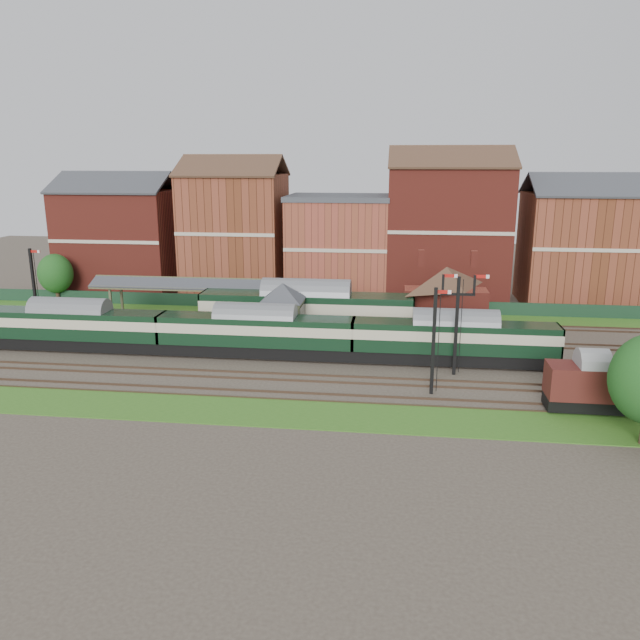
# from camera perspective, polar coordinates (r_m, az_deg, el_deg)

# --- Properties ---
(ground) EXTENTS (160.00, 160.00, 0.00)m
(ground) POSITION_cam_1_polar(r_m,az_deg,el_deg) (54.18, -0.86, -3.58)
(ground) COLOR #473D33
(ground) RESTS_ON ground
(grass_back) EXTENTS (90.00, 4.50, 0.06)m
(grass_back) POSITION_cam_1_polar(r_m,az_deg,el_deg) (69.43, 0.97, 0.52)
(grass_back) COLOR #2D6619
(grass_back) RESTS_ON ground
(grass_front) EXTENTS (90.00, 5.00, 0.06)m
(grass_front) POSITION_cam_1_polar(r_m,az_deg,el_deg) (43.06, -3.11, -8.48)
(grass_front) COLOR #2D6619
(grass_front) RESTS_ON ground
(fence) EXTENTS (90.00, 0.12, 1.50)m
(fence) POSITION_cam_1_polar(r_m,az_deg,el_deg) (71.20, 1.15, 1.47)
(fence) COLOR #193823
(fence) RESTS_ON ground
(platform) EXTENTS (55.00, 3.40, 1.00)m
(platform) POSITION_cam_1_polar(r_m,az_deg,el_deg) (64.07, -4.08, -0.28)
(platform) COLOR #2D2D2D
(platform) RESTS_ON ground
(signal_box) EXTENTS (5.40, 5.40, 6.00)m
(signal_box) POSITION_cam_1_polar(r_m,az_deg,el_deg) (56.85, -3.42, 0.61)
(signal_box) COLOR #657351
(signal_box) RESTS_ON ground
(brick_hut) EXTENTS (3.20, 2.64, 2.94)m
(brick_hut) POSITION_cam_1_polar(r_m,az_deg,el_deg) (56.49, 4.62, -1.60)
(brick_hut) COLOR brown
(brick_hut) RESTS_ON ground
(station_building) EXTENTS (8.10, 8.10, 5.90)m
(station_building) POSITION_cam_1_polar(r_m,az_deg,el_deg) (62.26, 11.41, 2.30)
(station_building) COLOR maroon
(station_building) RESTS_ON platform
(canopy) EXTENTS (26.00, 3.89, 4.08)m
(canopy) POSITION_cam_1_polar(r_m,az_deg,el_deg) (64.58, -9.39, 3.40)
(canopy) COLOR #535937
(canopy) RESTS_ON platform
(semaphore_bracket) EXTENTS (3.60, 0.25, 8.18)m
(semaphore_bracket) POSITION_cam_1_polar(r_m,az_deg,el_deg) (50.23, 12.44, 0.11)
(semaphore_bracket) COLOR black
(semaphore_bracket) RESTS_ON ground
(semaphore_platform_end) EXTENTS (1.23, 0.25, 8.00)m
(semaphore_platform_end) POSITION_cam_1_polar(r_m,az_deg,el_deg) (70.88, -24.68, 2.89)
(semaphore_platform_end) COLOR black
(semaphore_platform_end) RESTS_ON ground
(semaphore_siding) EXTENTS (1.23, 0.25, 8.00)m
(semaphore_siding) POSITION_cam_1_polar(r_m,az_deg,el_deg) (45.86, 10.38, -1.78)
(semaphore_siding) COLOR black
(semaphore_siding) RESTS_ON ground
(town_backdrop) EXTENTS (69.00, 10.00, 16.00)m
(town_backdrop) POSITION_cam_1_polar(r_m,az_deg,el_deg) (76.97, 1.60, 7.19)
(town_backdrop) COLOR maroon
(town_backdrop) RESTS_ON ground
(dmu_train) EXTENTS (50.89, 2.68, 3.91)m
(dmu_train) POSITION_cam_1_polar(r_m,az_deg,el_deg) (54.36, -5.89, -1.07)
(dmu_train) COLOR black
(dmu_train) RESTS_ON ground
(platform_railcar) EXTENTS (20.43, 3.22, 4.71)m
(platform_railcar) POSITION_cam_1_polar(r_m,az_deg,el_deg) (59.80, -1.24, 0.88)
(platform_railcar) COLOR black
(platform_railcar) RESTS_ON ground
(goods_van_a) EXTENTS (5.68, 2.46, 3.45)m
(goods_van_a) POSITION_cam_1_polar(r_m,az_deg,el_deg) (46.48, 23.44, -5.39)
(goods_van_a) COLOR black
(goods_van_a) RESTS_ON ground
(tree_back) EXTENTS (4.06, 4.06, 5.94)m
(tree_back) POSITION_cam_1_polar(r_m,az_deg,el_deg) (80.80, -23.04, 3.93)
(tree_back) COLOR #382619
(tree_back) RESTS_ON ground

